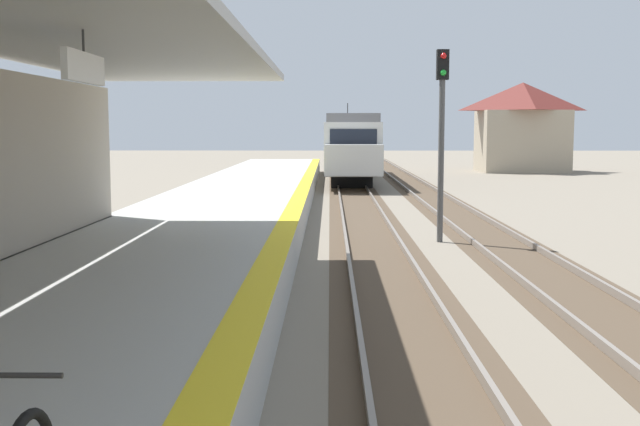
{
  "coord_description": "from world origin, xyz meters",
  "views": [
    {
      "loc": [
        0.74,
        0.29,
        3.09
      ],
      "look_at": [
        0.63,
        9.32,
        2.1
      ],
      "focal_mm": 43.07,
      "sensor_mm": 36.0,
      "label": 1
    }
  ],
  "objects": [
    {
      "name": "station_platform",
      "position": [
        -2.5,
        16.0,
        0.45
      ],
      "size": [
        5.0,
        80.0,
        0.91
      ],
      "color": "#A8A8A3",
      "rests_on": "ground"
    },
    {
      "name": "track_pair_nearest_platform",
      "position": [
        1.9,
        20.0,
        0.05
      ],
      "size": [
        2.34,
        120.0,
        0.16
      ],
      "color": "#4C3D2D",
      "rests_on": "ground"
    },
    {
      "name": "track_pair_middle",
      "position": [
        5.3,
        20.0,
        0.05
      ],
      "size": [
        2.34,
        120.0,
        0.16
      ],
      "color": "#4C3D2D",
      "rests_on": "ground"
    },
    {
      "name": "rail_signal_post",
      "position": [
        3.76,
        21.16,
        3.19
      ],
      "size": [
        0.32,
        0.34,
        5.2
      ],
      "color": "#4C4C4C",
      "rests_on": "ground"
    },
    {
      "name": "distant_trackside_house",
      "position": [
        14.62,
        56.14,
        3.34
      ],
      "size": [
        6.6,
        5.28,
        6.4
      ],
      "color": "tan",
      "rests_on": "ground"
    },
    {
      "name": "approaching_train",
      "position": [
        1.9,
        46.8,
        2.18
      ],
      "size": [
        2.93,
        19.6,
        4.76
      ],
      "color": "silver",
      "rests_on": "ground"
    }
  ]
}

